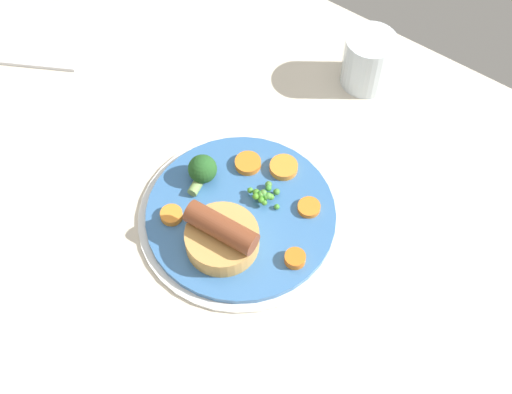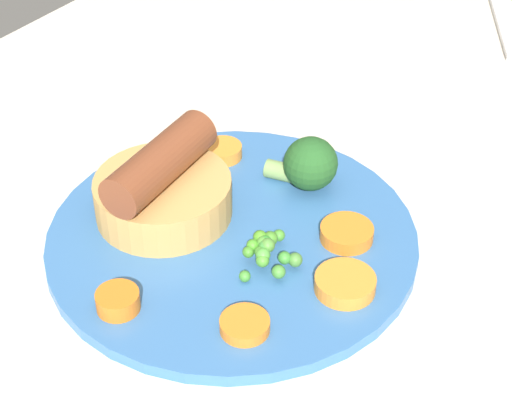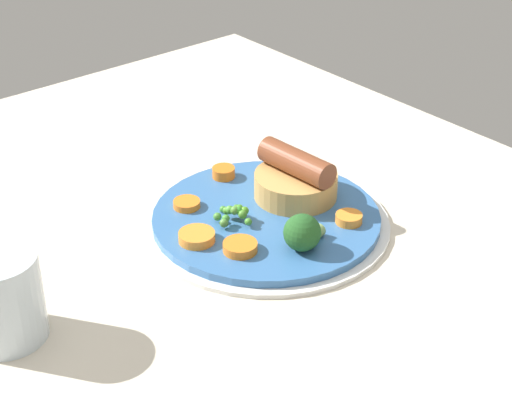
% 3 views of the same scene
% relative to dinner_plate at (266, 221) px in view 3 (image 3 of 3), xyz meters
% --- Properties ---
extents(dining_table, '(1.10, 0.80, 0.03)m').
position_rel_dinner_plate_xyz_m(dining_table, '(-0.03, 0.03, -0.02)').
color(dining_table, beige).
rests_on(dining_table, ground).
extents(dinner_plate, '(0.28, 0.28, 0.01)m').
position_rel_dinner_plate_xyz_m(dinner_plate, '(0.00, 0.00, 0.00)').
color(dinner_plate, silver).
rests_on(dinner_plate, dining_table).
extents(sausage_pudding, '(0.10, 0.10, 0.06)m').
position_rel_dinner_plate_xyz_m(sausage_pudding, '(0.01, -0.05, 0.03)').
color(sausage_pudding, tan).
rests_on(sausage_pudding, dinner_plate).
extents(pea_pile, '(0.05, 0.04, 0.02)m').
position_rel_dinner_plate_xyz_m(pea_pile, '(0.01, 0.04, 0.02)').
color(pea_pile, '#459026').
rests_on(pea_pile, dinner_plate).
extents(broccoli_floret_near, '(0.04, 0.05, 0.04)m').
position_rel_dinner_plate_xyz_m(broccoli_floret_near, '(-0.08, 0.02, 0.03)').
color(broccoli_floret_near, '#235623').
rests_on(broccoli_floret_near, dinner_plate).
extents(carrot_slice_0, '(0.03, 0.03, 0.01)m').
position_rel_dinner_plate_xyz_m(carrot_slice_0, '(0.10, -0.02, 0.01)').
color(carrot_slice_0, orange).
rests_on(carrot_slice_0, dinner_plate).
extents(carrot_slice_1, '(0.04, 0.04, 0.01)m').
position_rel_dinner_plate_xyz_m(carrot_slice_1, '(0.01, 0.09, 0.01)').
color(carrot_slice_1, orange).
rests_on(carrot_slice_1, dinner_plate).
extents(carrot_slice_2, '(0.04, 0.04, 0.01)m').
position_rel_dinner_plate_xyz_m(carrot_slice_2, '(-0.04, 0.07, 0.01)').
color(carrot_slice_2, orange).
rests_on(carrot_slice_2, dinner_plate).
extents(carrot_slice_3, '(0.04, 0.04, 0.01)m').
position_rel_dinner_plate_xyz_m(carrot_slice_3, '(0.07, 0.06, 0.01)').
color(carrot_slice_3, orange).
rests_on(carrot_slice_3, dinner_plate).
extents(carrot_slice_5, '(0.04, 0.04, 0.01)m').
position_rel_dinner_plate_xyz_m(carrot_slice_5, '(-0.07, -0.06, 0.01)').
color(carrot_slice_5, orange).
rests_on(carrot_slice_5, dinner_plate).
extents(drinking_glass, '(0.08, 0.08, 0.09)m').
position_rel_dinner_plate_xyz_m(drinking_glass, '(0.01, 0.31, 0.04)').
color(drinking_glass, silver).
rests_on(drinking_glass, dining_table).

